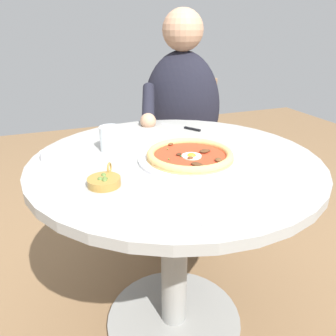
{
  "coord_description": "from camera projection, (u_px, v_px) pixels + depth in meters",
  "views": [
    {
      "loc": [
        -0.96,
        0.39,
        1.15
      ],
      "look_at": [
        -0.03,
        0.04,
        0.72
      ],
      "focal_mm": 35.85,
      "sensor_mm": 36.0,
      "label": 1
    }
  ],
  "objects": [
    {
      "name": "pizza_on_plate",
      "position": [
        190.0,
        156.0,
        1.09
      ],
      "size": [
        0.34,
        0.34,
        0.03
      ],
      "color": "white",
      "rests_on": "dining_table"
    },
    {
      "name": "ground_plane",
      "position": [
        174.0,
        322.0,
        1.41
      ],
      "size": [
        6.0,
        6.0,
        0.02
      ],
      "primitive_type": "cube",
      "color": "brown"
    },
    {
      "name": "olive_pan",
      "position": [
        104.0,
        181.0,
        0.92
      ],
      "size": [
        0.11,
        0.09,
        0.05
      ],
      "color": "olive",
      "rests_on": "dining_table"
    },
    {
      "name": "fork_utensil",
      "position": [
        216.0,
        208.0,
        0.81
      ],
      "size": [
        0.12,
        0.13,
        0.0
      ],
      "color": "#BCBCC1",
      "rests_on": "dining_table"
    },
    {
      "name": "diner_person",
      "position": [
        181.0,
        143.0,
        1.81
      ],
      "size": [
        0.46,
        0.51,
        1.22
      ],
      "color": "#282833",
      "rests_on": "ground"
    },
    {
      "name": "water_glass",
      "position": [
        111.0,
        140.0,
        1.17
      ],
      "size": [
        0.07,
        0.07,
        0.09
      ],
      "color": "silver",
      "rests_on": "dining_table"
    },
    {
      "name": "ramekin_capers",
      "position": [
        50.0,
        155.0,
        1.1
      ],
      "size": [
        0.06,
        0.06,
        0.03
      ],
      "color": "white",
      "rests_on": "dining_table"
    },
    {
      "name": "steak_knife",
      "position": [
        186.0,
        128.0,
        1.42
      ],
      "size": [
        0.17,
        0.12,
        0.01
      ],
      "color": "silver",
      "rests_on": "dining_table"
    },
    {
      "name": "cafe_chair_diner",
      "position": [
        182.0,
        140.0,
        1.96
      ],
      "size": [
        0.57,
        0.57,
        0.86
      ],
      "color": "#957050",
      "rests_on": "ground"
    },
    {
      "name": "dining_table",
      "position": [
        175.0,
        205.0,
        1.19
      ],
      "size": [
        0.96,
        0.96,
        0.74
      ],
      "color": "#999993",
      "rests_on": "ground"
    }
  ]
}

